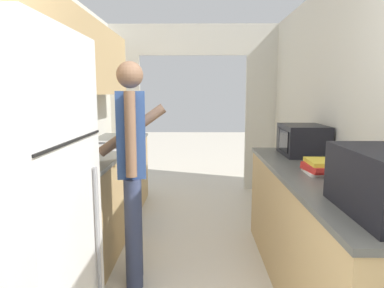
% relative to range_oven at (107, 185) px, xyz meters
% --- Properties ---
extents(wall_left, '(0.38, 6.63, 2.50)m').
position_rel_range_oven_xyz_m(wall_left, '(-0.26, -0.84, 1.03)').
color(wall_left, silver).
rests_on(wall_left, ground_plane).
extents(wall_right, '(0.06, 6.63, 2.50)m').
position_rel_range_oven_xyz_m(wall_right, '(2.23, -1.21, 0.78)').
color(wall_right, silver).
rests_on(wall_right, ground_plane).
extents(wall_far_with_doorway, '(2.91, 0.06, 2.50)m').
position_rel_range_oven_xyz_m(wall_far_with_doorway, '(0.95, 1.53, 0.97)').
color(wall_far_with_doorway, silver).
rests_on(wall_far_with_doorway, ground_plane).
extents(counter_left, '(0.62, 2.95, 0.92)m').
position_rel_range_oven_xyz_m(counter_left, '(-0.01, -0.41, -0.00)').
color(counter_left, tan).
rests_on(counter_left, ground_plane).
extents(counter_right, '(0.62, 2.37, 0.92)m').
position_rel_range_oven_xyz_m(counter_right, '(1.90, -1.32, -0.01)').
color(counter_right, tan).
rests_on(counter_right, ground_plane).
extents(range_oven, '(0.66, 0.74, 1.06)m').
position_rel_range_oven_xyz_m(range_oven, '(0.00, 0.00, 0.00)').
color(range_oven, '#B7B7BC').
rests_on(range_oven, ground_plane).
extents(person, '(0.55, 0.41, 1.72)m').
position_rel_range_oven_xyz_m(person, '(0.51, -1.16, 0.47)').
color(person, '#384266').
rests_on(person, ground_plane).
extents(microwave, '(0.38, 0.49, 0.28)m').
position_rel_range_oven_xyz_m(microwave, '(1.99, -0.55, 0.59)').
color(microwave, black).
rests_on(microwave, counter_right).
extents(book_stack, '(0.24, 0.29, 0.10)m').
position_rel_range_oven_xyz_m(book_stack, '(1.89, -1.31, 0.50)').
color(book_stack, white).
rests_on(book_stack, counter_right).
extents(knife, '(0.06, 0.34, 0.02)m').
position_rel_range_oven_xyz_m(knife, '(-0.03, 0.64, 0.46)').
color(knife, '#B7B7BC').
rests_on(knife, counter_left).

